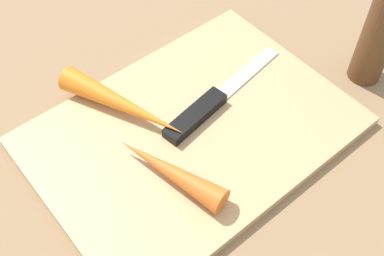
{
  "coord_description": "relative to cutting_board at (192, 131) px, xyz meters",
  "views": [
    {
      "loc": [
        -0.22,
        -0.26,
        0.45
      ],
      "look_at": [
        0.0,
        0.0,
        0.01
      ],
      "focal_mm": 44.88,
      "sensor_mm": 36.0,
      "label": 1
    }
  ],
  "objects": [
    {
      "name": "pepper_grinder",
      "position": [
        0.23,
        -0.07,
        0.08
      ],
      "size": [
        0.04,
        0.04,
        0.16
      ],
      "primitive_type": "cylinder",
      "color": "brown",
      "rests_on": "ground_plane"
    },
    {
      "name": "carrot_short",
      "position": [
        -0.06,
        -0.04,
        0.02
      ],
      "size": [
        0.06,
        0.14,
        0.03
      ],
      "primitive_type": "cone",
      "rotation": [
        0.0,
        1.57,
        1.84
      ],
      "color": "orange",
      "rests_on": "cutting_board"
    },
    {
      "name": "knife",
      "position": [
        0.02,
        0.01,
        0.01
      ],
      "size": [
        0.2,
        0.05,
        0.01
      ],
      "rotation": [
        0.0,
        0.0,
        0.15
      ],
      "color": "#B7B7BC",
      "rests_on": "cutting_board"
    },
    {
      "name": "cutting_board",
      "position": [
        0.0,
        0.0,
        0.0
      ],
      "size": [
        0.36,
        0.26,
        0.01
      ],
      "primitive_type": "cube",
      "color": "tan",
      "rests_on": "ground_plane"
    },
    {
      "name": "carrot_long",
      "position": [
        -0.05,
        0.07,
        0.02
      ],
      "size": [
        0.09,
        0.17,
        0.03
      ],
      "primitive_type": "cone",
      "rotation": [
        0.0,
        1.57,
        5.06
      ],
      "color": "orange",
      "rests_on": "cutting_board"
    },
    {
      "name": "ground_plane",
      "position": [
        0.0,
        0.0,
        -0.01
      ],
      "size": [
        1.4,
        1.4,
        0.0
      ],
      "primitive_type": "plane",
      "color": "#8C6D4C"
    }
  ]
}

